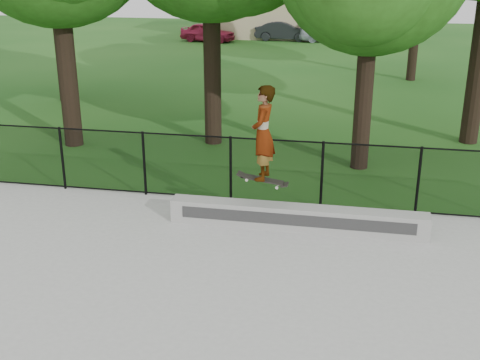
{
  "coord_description": "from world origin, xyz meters",
  "views": [
    {
      "loc": [
        2.6,
        -6.34,
        5.12
      ],
      "look_at": [
        0.54,
        4.2,
        1.2
      ],
      "focal_mm": 45.0,
      "sensor_mm": 36.0,
      "label": 1
    }
  ],
  "objects_px": {
    "car_c": "(327,33)",
    "grind_ledge": "(297,217)",
    "car_b": "(284,31)",
    "car_a": "(208,32)",
    "skater_airborne": "(263,134)"
  },
  "relations": [
    {
      "from": "car_c",
      "to": "grind_ledge",
      "type": "bearing_deg",
      "value": 166.76
    },
    {
      "from": "car_b",
      "to": "grind_ledge",
      "type": "bearing_deg",
      "value": -169.94
    },
    {
      "from": "grind_ledge",
      "to": "car_a",
      "type": "distance_m",
      "value": 30.39
    },
    {
      "from": "grind_ledge",
      "to": "skater_airborne",
      "type": "xyz_separation_m",
      "value": [
        -0.7,
        -0.04,
        1.69
      ]
    },
    {
      "from": "grind_ledge",
      "to": "skater_airborne",
      "type": "height_order",
      "value": "skater_airborne"
    },
    {
      "from": "grind_ledge",
      "to": "car_a",
      "type": "xyz_separation_m",
      "value": [
        -9.03,
        29.02,
        0.32
      ]
    },
    {
      "from": "car_a",
      "to": "car_c",
      "type": "bearing_deg",
      "value": -69.46
    },
    {
      "from": "car_a",
      "to": "car_b",
      "type": "height_order",
      "value": "car_b"
    },
    {
      "from": "car_a",
      "to": "grind_ledge",
      "type": "bearing_deg",
      "value": -153.43
    },
    {
      "from": "grind_ledge",
      "to": "car_c",
      "type": "xyz_separation_m",
      "value": [
        -1.17,
        30.58,
        0.28
      ]
    },
    {
      "from": "grind_ledge",
      "to": "car_a",
      "type": "height_order",
      "value": "car_a"
    },
    {
      "from": "car_c",
      "to": "skater_airborne",
      "type": "bearing_deg",
      "value": 165.45
    },
    {
      "from": "grind_ledge",
      "to": "skater_airborne",
      "type": "relative_size",
      "value": 2.57
    },
    {
      "from": "car_a",
      "to": "car_b",
      "type": "bearing_deg",
      "value": -63.8
    },
    {
      "from": "car_a",
      "to": "skater_airborne",
      "type": "bearing_deg",
      "value": -154.71
    }
  ]
}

